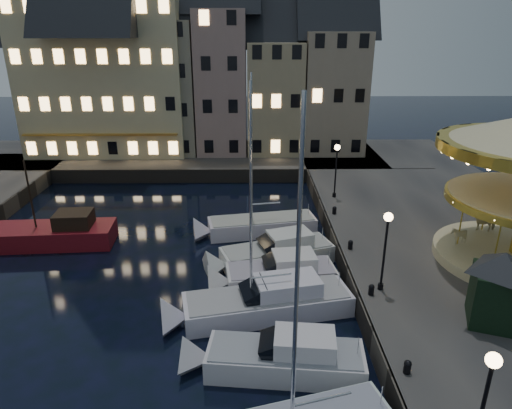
{
  "coord_description": "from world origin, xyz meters",
  "views": [
    {
      "loc": [
        0.65,
        -18.86,
        13.62
      ],
      "look_at": [
        1.0,
        8.0,
        3.2
      ],
      "focal_mm": 32.0,
      "sensor_mm": 36.0,
      "label": 1
    }
  ],
  "objects_px": {
    "bollard_a": "(407,366)",
    "motorboat_b": "(275,359)",
    "motorboat_f": "(254,227)",
    "bollard_c": "(350,244)",
    "motorboat_c": "(260,303)",
    "bollard_b": "(371,289)",
    "bollard_d": "(334,210)",
    "motorboat_e": "(271,254)",
    "ticket_kiosk": "(502,276)",
    "streetlamp_b": "(386,240)",
    "streetlamp_c": "(336,163)",
    "motorboat_d": "(274,276)",
    "streetlamp_a": "(485,396)",
    "red_fishing_boat": "(56,235)"
  },
  "relations": [
    {
      "from": "bollard_a",
      "to": "motorboat_b",
      "type": "bearing_deg",
      "value": 161.69
    },
    {
      "from": "motorboat_b",
      "to": "motorboat_f",
      "type": "height_order",
      "value": "motorboat_f"
    },
    {
      "from": "bollard_c",
      "to": "motorboat_c",
      "type": "xyz_separation_m",
      "value": [
        -5.49,
        -4.78,
        -0.92
      ]
    },
    {
      "from": "bollard_b",
      "to": "bollard_d",
      "type": "xyz_separation_m",
      "value": [
        0.0,
        10.5,
        0.0
      ]
    },
    {
      "from": "bollard_d",
      "to": "motorboat_e",
      "type": "xyz_separation_m",
      "value": [
        -4.71,
        -4.91,
        -0.96
      ]
    },
    {
      "from": "motorboat_f",
      "to": "bollard_a",
      "type": "bearing_deg",
      "value": -69.87
    },
    {
      "from": "ticket_kiosk",
      "to": "streetlamp_b",
      "type": "bearing_deg",
      "value": 146.54
    },
    {
      "from": "streetlamp_b",
      "to": "streetlamp_c",
      "type": "relative_size",
      "value": 1.0
    },
    {
      "from": "motorboat_d",
      "to": "streetlamp_a",
      "type": "bearing_deg",
      "value": -67.14
    },
    {
      "from": "bollard_d",
      "to": "motorboat_d",
      "type": "distance_m",
      "value": 8.88
    },
    {
      "from": "bollard_c",
      "to": "streetlamp_c",
      "type": "bearing_deg",
      "value": 86.19
    },
    {
      "from": "red_fishing_boat",
      "to": "streetlamp_a",
      "type": "bearing_deg",
      "value": -42.61
    },
    {
      "from": "streetlamp_a",
      "to": "streetlamp_c",
      "type": "distance_m",
      "value": 23.5
    },
    {
      "from": "motorboat_c",
      "to": "bollard_d",
      "type": "bearing_deg",
      "value": 61.87
    },
    {
      "from": "bollard_d",
      "to": "motorboat_e",
      "type": "distance_m",
      "value": 6.87
    },
    {
      "from": "motorboat_e",
      "to": "bollard_b",
      "type": "bearing_deg",
      "value": -49.88
    },
    {
      "from": "bollard_d",
      "to": "motorboat_f",
      "type": "xyz_separation_m",
      "value": [
        -5.71,
        -0.43,
        -1.07
      ]
    },
    {
      "from": "motorboat_b",
      "to": "ticket_kiosk",
      "type": "bearing_deg",
      "value": 8.97
    },
    {
      "from": "motorboat_b",
      "to": "motorboat_f",
      "type": "xyz_separation_m",
      "value": [
        -0.76,
        13.93,
        -0.11
      ]
    },
    {
      "from": "motorboat_d",
      "to": "motorboat_f",
      "type": "distance_m",
      "value": 7.13
    },
    {
      "from": "streetlamp_b",
      "to": "motorboat_c",
      "type": "distance_m",
      "value": 6.95
    },
    {
      "from": "streetlamp_c",
      "to": "motorboat_f",
      "type": "bearing_deg",
      "value": -148.03
    },
    {
      "from": "bollard_b",
      "to": "ticket_kiosk",
      "type": "xyz_separation_m",
      "value": [
        4.86,
        -2.32,
        2.04
      ]
    },
    {
      "from": "streetlamp_b",
      "to": "motorboat_b",
      "type": "xyz_separation_m",
      "value": [
        -5.54,
        -4.36,
        -3.38
      ]
    },
    {
      "from": "motorboat_f",
      "to": "bollard_c",
      "type": "bearing_deg",
      "value": -41.6
    },
    {
      "from": "streetlamp_c",
      "to": "bollard_c",
      "type": "relative_size",
      "value": 7.32
    },
    {
      "from": "motorboat_b",
      "to": "ticket_kiosk",
      "type": "height_order",
      "value": "ticket_kiosk"
    },
    {
      "from": "bollard_b",
      "to": "motorboat_d",
      "type": "height_order",
      "value": "motorboat_d"
    },
    {
      "from": "bollard_c",
      "to": "motorboat_d",
      "type": "bearing_deg",
      "value": -156.9
    },
    {
      "from": "motorboat_c",
      "to": "motorboat_d",
      "type": "height_order",
      "value": "motorboat_c"
    },
    {
      "from": "bollard_a",
      "to": "bollard_d",
      "type": "xyz_separation_m",
      "value": [
        0.0,
        16.0,
        0.0
      ]
    },
    {
      "from": "streetlamp_c",
      "to": "motorboat_d",
      "type": "relative_size",
      "value": 0.58
    },
    {
      "from": "streetlamp_a",
      "to": "motorboat_b",
      "type": "bearing_deg",
      "value": 134.53
    },
    {
      "from": "streetlamp_c",
      "to": "motorboat_b",
      "type": "bearing_deg",
      "value": -107.24
    },
    {
      "from": "bollard_a",
      "to": "bollard_c",
      "type": "relative_size",
      "value": 1.0
    },
    {
      "from": "motorboat_c",
      "to": "ticket_kiosk",
      "type": "bearing_deg",
      "value": -13.79
    },
    {
      "from": "bollard_d",
      "to": "motorboat_d",
      "type": "height_order",
      "value": "motorboat_d"
    },
    {
      "from": "bollard_b",
      "to": "motorboat_f",
      "type": "xyz_separation_m",
      "value": [
        -5.71,
        10.07,
        -1.07
      ]
    },
    {
      "from": "motorboat_f",
      "to": "streetlamp_a",
      "type": "bearing_deg",
      "value": -72.14
    },
    {
      "from": "motorboat_d",
      "to": "motorboat_e",
      "type": "relative_size",
      "value": 0.92
    },
    {
      "from": "motorboat_b",
      "to": "bollard_c",
      "type": "bearing_deg",
      "value": 60.85
    },
    {
      "from": "bollard_a",
      "to": "motorboat_c",
      "type": "height_order",
      "value": "motorboat_c"
    },
    {
      "from": "motorboat_b",
      "to": "motorboat_e",
      "type": "bearing_deg",
      "value": 88.6
    },
    {
      "from": "bollard_d",
      "to": "motorboat_c",
      "type": "distance_m",
      "value": 11.69
    },
    {
      "from": "motorboat_b",
      "to": "ticket_kiosk",
      "type": "xyz_separation_m",
      "value": [
        9.81,
        1.55,
        3.0
      ]
    },
    {
      "from": "streetlamp_c",
      "to": "bollard_a",
      "type": "height_order",
      "value": "streetlamp_c"
    },
    {
      "from": "motorboat_b",
      "to": "motorboat_c",
      "type": "height_order",
      "value": "motorboat_c"
    },
    {
      "from": "bollard_c",
      "to": "streetlamp_b",
      "type": "bearing_deg",
      "value": -82.41
    },
    {
      "from": "motorboat_c",
      "to": "streetlamp_a",
      "type": "bearing_deg",
      "value": -57.93
    },
    {
      "from": "motorboat_c",
      "to": "red_fishing_boat",
      "type": "bearing_deg",
      "value": 148.42
    }
  ]
}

